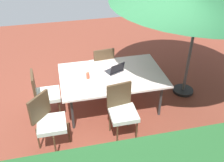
{
  "coord_description": "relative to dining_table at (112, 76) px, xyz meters",
  "views": [
    {
      "loc": [
        0.94,
        4.11,
        3.42
      ],
      "look_at": [
        0.0,
        0.0,
        0.6
      ],
      "focal_mm": 41.94,
      "sensor_mm": 36.0,
      "label": 1
    }
  ],
  "objects": [
    {
      "name": "laptop",
      "position": [
        -0.08,
        -0.08,
        0.09
      ],
      "size": [
        0.39,
        0.35,
        0.21
      ],
      "rotation": [
        0.0,
        0.0,
        0.41
      ],
      "color": "#2D2D33",
      "rests_on": "dining_table"
    },
    {
      "name": "chair_south",
      "position": [
        0.04,
        -0.75,
        -0.15
      ],
      "size": [
        0.47,
        0.48,
        0.98
      ],
      "rotation": [
        0.0,
        0.0,
        0.09
      ],
      "color": "silver",
      "rests_on": "ground_plane"
    },
    {
      "name": "chair_east",
      "position": [
        1.3,
        0.03,
        -0.15
      ],
      "size": [
        0.47,
        0.46,
        0.98
      ],
      "rotation": [
        0.0,
        0.0,
        4.78
      ],
      "color": "silver",
      "rests_on": "ground_plane"
    },
    {
      "name": "ground_plane",
      "position": [
        0.0,
        0.0,
        -0.72
      ],
      "size": [
        10.0,
        10.0,
        0.02
      ],
      "primitive_type": "cube",
      "color": "brown"
    },
    {
      "name": "dining_table",
      "position": [
        0.0,
        0.0,
        0.0
      ],
      "size": [
        1.98,
        1.27,
        0.75
      ],
      "color": "silver",
      "rests_on": "ground_plane"
    },
    {
      "name": "cup",
      "position": [
        0.47,
        0.03,
        0.1
      ],
      "size": [
        0.06,
        0.06,
        0.12
      ],
      "primitive_type": "cylinder",
      "color": "#CC4C33",
      "rests_on": "dining_table"
    },
    {
      "name": "chair_north",
      "position": [
        0.01,
        0.8,
        -0.15
      ],
      "size": [
        0.48,
        0.49,
        0.98
      ],
      "rotation": [
        0.0,
        0.0,
        3.28
      ],
      "color": "silver",
      "rests_on": "ground_plane"
    },
    {
      "name": "chair_northeast",
      "position": [
        1.24,
        0.8,
        -0.15
      ],
      "size": [
        0.59,
        0.59,
        0.98
      ],
      "rotation": [
        0.0,
        0.0,
        3.97
      ],
      "color": "silver",
      "rests_on": "ground_plane"
    }
  ]
}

